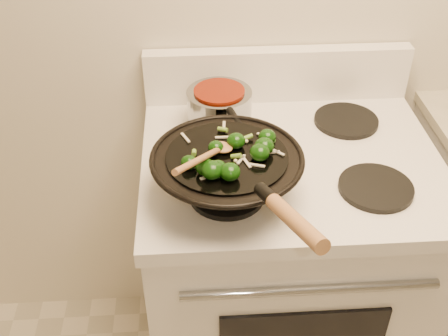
{
  "coord_description": "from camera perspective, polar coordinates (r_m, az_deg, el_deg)",
  "views": [
    {
      "loc": [
        -0.44,
        0.0,
        1.78
      ],
      "look_at": [
        -0.38,
        1.01,
        1.01
      ],
      "focal_mm": 45.0,
      "sensor_mm": 36.0,
      "label": 1
    }
  ],
  "objects": [
    {
      "name": "stove",
      "position": [
        1.78,
        5.79,
        -10.5
      ],
      "size": [
        0.78,
        0.67,
        1.08
      ],
      "color": "white",
      "rests_on": "ground"
    },
    {
      "name": "wok",
      "position": [
        1.29,
        0.37,
        -0.5
      ],
      "size": [
        0.35,
        0.57,
        0.21
      ],
      "color": "black",
      "rests_on": "stove"
    },
    {
      "name": "stirfry",
      "position": [
        1.23,
        0.9,
        1.21
      ],
      "size": [
        0.23,
        0.24,
        0.04
      ],
      "color": "black",
      "rests_on": "wok"
    },
    {
      "name": "wooden_spoon",
      "position": [
        1.21,
        -1.54,
        1.42
      ],
      "size": [
        0.14,
        0.23,
        0.1
      ],
      "color": "#9D693D",
      "rests_on": "wok"
    },
    {
      "name": "saucepan",
      "position": [
        1.54,
        -0.46,
        6.18
      ],
      "size": [
        0.18,
        0.28,
        0.1
      ],
      "color": "gray",
      "rests_on": "stove"
    }
  ]
}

